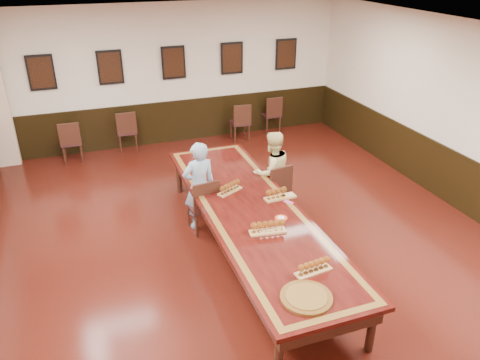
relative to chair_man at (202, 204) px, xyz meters
name	(u,v)px	position (x,y,z in m)	size (l,w,h in m)	color
floor	(251,252)	(0.52, -0.88, -0.49)	(8.00, 10.00, 0.02)	black
ceiling	(254,38)	(0.52, -0.88, 2.73)	(8.00, 10.00, 0.02)	white
wall_back	(174,75)	(0.52, 4.13, 1.12)	(8.00, 0.02, 3.20)	beige
wall_right	(477,124)	(4.53, -0.88, 1.12)	(0.02, 10.00, 3.20)	beige
chair_man	(202,204)	(0.00, 0.00, 0.00)	(0.44, 0.49, 0.95)	#321617
chair_woman	(274,188)	(1.35, 0.15, -0.01)	(0.44, 0.48, 0.94)	#321617
spare_chair_a	(71,141)	(-1.92, 3.70, -0.01)	(0.43, 0.47, 0.93)	#321617
spare_chair_b	(126,130)	(-0.70, 3.95, 0.00)	(0.44, 0.48, 0.95)	#321617
spare_chair_c	(240,121)	(1.98, 3.66, -0.01)	(0.43, 0.47, 0.92)	#321617
spare_chair_d	(271,113)	(2.92, 3.97, -0.01)	(0.43, 0.47, 0.92)	#321617
person_man	(199,186)	(-0.01, 0.10, 0.28)	(0.55, 0.36, 1.52)	#4B81BC
person_woman	(272,172)	(1.33, 0.24, 0.26)	(0.73, 0.57, 1.47)	#F7E79A
pink_phone	(288,202)	(1.12, -0.88, 0.28)	(0.07, 0.14, 0.01)	#CA4381
wainscoting	(251,224)	(0.52, -0.88, 0.02)	(8.00, 10.00, 1.00)	black
conference_table	(251,217)	(0.52, -0.88, 0.14)	(1.40, 5.00, 0.76)	black
posters	(173,63)	(0.52, 4.06, 1.42)	(6.14, 0.04, 0.74)	black
flight_a	(230,188)	(0.39, -0.25, 0.35)	(0.46, 0.32, 0.17)	#B08349
flight_b	(279,194)	(1.03, -0.72, 0.36)	(0.51, 0.18, 0.19)	#B08349
flight_c	(268,227)	(0.49, -1.55, 0.36)	(0.52, 0.22, 0.19)	#B08349
flight_d	(314,267)	(0.67, -2.54, 0.36)	(0.48, 0.20, 0.18)	#B08349
red_plate_grp	(281,218)	(0.82, -1.27, 0.28)	(0.18, 0.18, 0.02)	red
carved_platter	(306,297)	(0.37, -2.93, 0.30)	(0.66, 0.66, 0.05)	#513010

